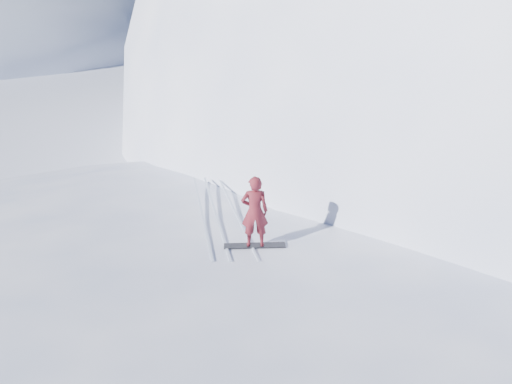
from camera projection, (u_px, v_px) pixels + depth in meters
near_ridge at (274, 343)px, 14.79m from camera, size 36.00×28.00×4.80m
peak_shoulder at (444, 150)px, 30.31m from camera, size 28.00×24.00×18.00m
far_ridge_c at (74, 15)px, 115.46m from camera, size 140.00×90.00×36.00m
wind_bumps at (211, 364)px, 14.02m from camera, size 16.00×14.40×1.00m
snowboard at (255, 245)px, 14.67m from camera, size 1.61×0.43×0.03m
snowboarder at (255, 212)px, 14.32m from camera, size 0.72×0.51×1.88m
board_tracks at (218, 212)px, 16.63m from camera, size 2.44×5.88×0.04m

